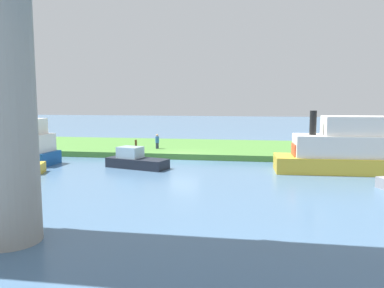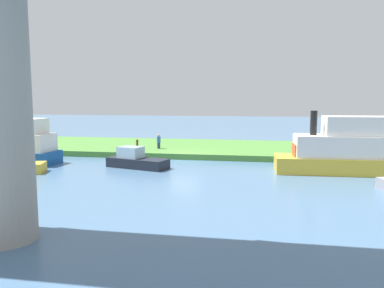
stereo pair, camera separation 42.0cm
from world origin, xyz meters
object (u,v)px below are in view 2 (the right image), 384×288
at_px(mooring_post, 137,145).
at_px(motorboat_red, 342,150).
at_px(motorboat_white, 13,145).
at_px(person_on_bank, 159,141).
at_px(skiff_small, 8,166).
at_px(houseboat_blue, 136,160).

relative_size(mooring_post, motorboat_red, 0.12).
bearing_deg(motorboat_white, motorboat_red, -179.15).
bearing_deg(person_on_bank, motorboat_red, 155.92).
bearing_deg(person_on_bank, skiff_small, 53.96).
bearing_deg(person_on_bank, houseboat_blue, 91.41).
xyz_separation_m(mooring_post, houseboat_blue, (-1.66, 5.36, -0.45)).
height_order(mooring_post, skiff_small, mooring_post).
distance_m(mooring_post, skiff_small, 11.15).
distance_m(motorboat_red, skiff_small, 23.57).
bearing_deg(skiff_small, motorboat_white, -59.87).
distance_m(person_on_bank, houseboat_blue, 7.36).
distance_m(motorboat_white, houseboat_blue, 10.45).
relative_size(mooring_post, motorboat_white, 0.13).
relative_size(motorboat_white, skiff_small, 1.64).
bearing_deg(skiff_small, motorboat_red, -169.68).
distance_m(motorboat_white, motorboat_red, 25.40).
bearing_deg(motorboat_white, mooring_post, -149.34).
relative_size(person_on_bank, motorboat_white, 0.17).
bearing_deg(motorboat_red, skiff_small, 10.32).
bearing_deg(houseboat_blue, skiff_small, 24.14).
distance_m(mooring_post, motorboat_red, 17.33).
bearing_deg(skiff_small, person_on_bank, -126.04).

